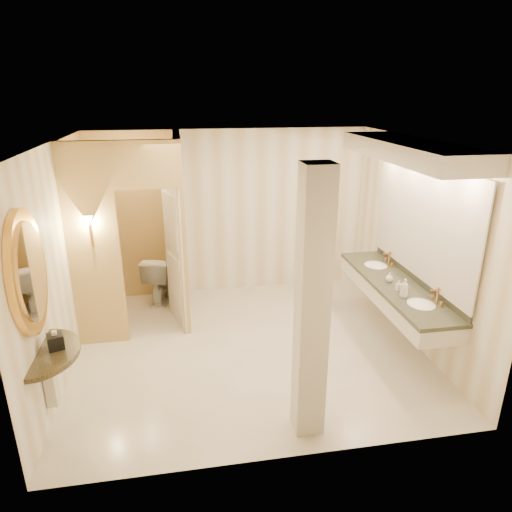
{
  "coord_description": "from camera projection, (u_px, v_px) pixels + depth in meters",
  "views": [
    {
      "loc": [
        -0.81,
        -5.29,
        3.26
      ],
      "look_at": [
        0.13,
        0.2,
        1.23
      ],
      "focal_mm": 32.0,
      "sensor_mm": 36.0,
      "label": 1
    }
  ],
  "objects": [
    {
      "name": "wall_sconce",
      "position": [
        89.0,
        221.0,
        5.65
      ],
      "size": [
        0.14,
        0.14,
        0.42
      ],
      "color": "#B67A3A",
      "rests_on": "toilet_closet"
    },
    {
      "name": "console_shelf",
      "position": [
        34.0,
        309.0,
        4.26
      ],
      "size": [
        0.92,
        0.92,
        1.91
      ],
      "color": "black",
      "rests_on": "floor"
    },
    {
      "name": "wall_left",
      "position": [
        58.0,
        264.0,
        5.33
      ],
      "size": [
        0.02,
        4.0,
        2.7
      ],
      "primitive_type": "cube",
      "color": "#EEE7CF",
      "rests_on": "floor"
    },
    {
      "name": "floor",
      "position": [
        249.0,
        347.0,
        6.15
      ],
      "size": [
        4.5,
        4.5,
        0.0
      ],
      "primitive_type": "plane",
      "color": "beige",
      "rests_on": "ground"
    },
    {
      "name": "soap_bottle_b",
      "position": [
        389.0,
        277.0,
        6.01
      ],
      "size": [
        0.11,
        0.11,
        0.13
      ],
      "primitive_type": "imported",
      "rotation": [
        0.0,
        0.0,
        0.15
      ],
      "color": "silver",
      "rests_on": "vanity"
    },
    {
      "name": "vanity",
      "position": [
        405.0,
        228.0,
        5.76
      ],
      "size": [
        0.75,
        2.6,
        2.09
      ],
      "color": "beige",
      "rests_on": "floor"
    },
    {
      "name": "wall_front",
      "position": [
        285.0,
        332.0,
        3.83
      ],
      "size": [
        4.5,
        0.02,
        2.7
      ],
      "primitive_type": "cube",
      "color": "#EEE7CF",
      "rests_on": "floor"
    },
    {
      "name": "toilet",
      "position": [
        161.0,
        278.0,
        7.42
      ],
      "size": [
        0.63,
        0.85,
        0.78
      ],
      "primitive_type": "imported",
      "rotation": [
        0.0,
        0.0,
        2.87
      ],
      "color": "white",
      "rests_on": "floor"
    },
    {
      "name": "wall_right",
      "position": [
        416.0,
        243.0,
        6.05
      ],
      "size": [
        0.02,
        4.0,
        2.7
      ],
      "primitive_type": "cube",
      "color": "#EEE7CF",
      "rests_on": "floor"
    },
    {
      "name": "ceiling",
      "position": [
        247.0,
        142.0,
        5.22
      ],
      "size": [
        4.5,
        4.5,
        0.0
      ],
      "primitive_type": "plane",
      "rotation": [
        3.14,
        0.0,
        0.0
      ],
      "color": "white",
      "rests_on": "wall_back"
    },
    {
      "name": "soap_bottle_c",
      "position": [
        404.0,
        288.0,
        5.55
      ],
      "size": [
        0.11,
        0.11,
        0.24
      ],
      "primitive_type": "imported",
      "rotation": [
        0.0,
        0.0,
        -0.19
      ],
      "color": "#C6B28C",
      "rests_on": "vanity"
    },
    {
      "name": "wall_back",
      "position": [
        230.0,
        213.0,
        7.54
      ],
      "size": [
        4.5,
        0.02,
        2.7
      ],
      "primitive_type": "cube",
      "color": "#EEE7CF",
      "rests_on": "floor"
    },
    {
      "name": "tissue_box",
      "position": [
        55.0,
        341.0,
        4.46
      ],
      "size": [
        0.19,
        0.19,
        0.15
      ],
      "primitive_type": "cube",
      "rotation": [
        0.0,
        0.0,
        0.34
      ],
      "color": "black",
      "rests_on": "console_shelf"
    },
    {
      "name": "pillar",
      "position": [
        312.0,
        308.0,
        4.24
      ],
      "size": [
        0.28,
        0.28,
        2.7
      ],
      "primitive_type": "cube",
      "color": "beige",
      "rests_on": "floor"
    },
    {
      "name": "soap_bottle_a",
      "position": [
        398.0,
        285.0,
        5.77
      ],
      "size": [
        0.07,
        0.07,
        0.13
      ],
      "primitive_type": "imported",
      "rotation": [
        0.0,
        0.0,
        0.15
      ],
      "color": "beige",
      "rests_on": "vanity"
    },
    {
      "name": "toilet_closet",
      "position": [
        159.0,
        232.0,
        6.39
      ],
      "size": [
        1.5,
        1.55,
        2.7
      ],
      "color": "#D7B370",
      "rests_on": "floor"
    }
  ]
}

